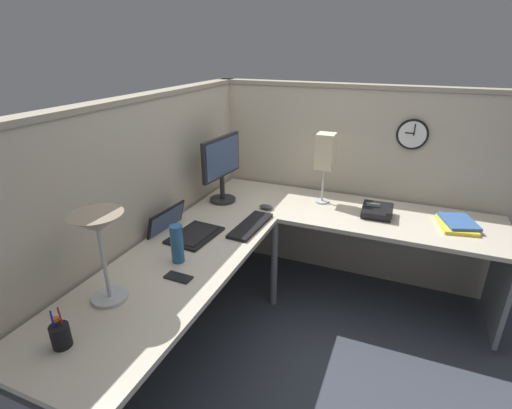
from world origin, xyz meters
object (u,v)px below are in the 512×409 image
Objects in this scene: monitor at (222,164)px; pen_cup at (61,335)px; desk_lamp_dome at (98,230)px; book_stack at (458,224)px; keyboard at (251,225)px; cell_phone at (178,277)px; office_phone at (378,212)px; laptop at (182,230)px; thermos_flask at (177,244)px; wall_clock at (412,134)px; desk_lamp_paper at (325,153)px; computer_mouse at (266,207)px.

pen_cup is at bearing -176.42° from monitor.
desk_lamp_dome reaches higher than book_stack.
cell_phone is at bearing 173.55° from keyboard.
desk_lamp_dome is at bearing 143.47° from office_phone.
laptop is 1.84× the size of thermos_flask.
desk_lamp_dome is at bearing 146.18° from wall_clock.
keyboard is 1.38m from book_stack.
book_stack is at bearing -132.07° from wall_clock.
desk_lamp_dome is 1.70m from desk_lamp_paper.
desk_lamp_paper is (0.27, -0.71, 0.09)m from monitor.
desk_lamp_dome is 0.49m from cell_phone.
book_stack is 1.48× the size of wall_clock.
desk_lamp_paper is at bearing -26.11° from keyboard.
computer_mouse is (0.31, 0.01, 0.01)m from keyboard.
desk_lamp_dome is 2.02× the size of wall_clock.
book_stack is at bearing -64.48° from laptop.
desk_lamp_paper reaches higher than pen_cup.
office_phone is at bearing -30.27° from pen_cup.
laptop is (-0.59, -0.01, -0.27)m from monitor.
wall_clock is at bearing -21.24° from office_phone.
computer_mouse reaches higher than keyboard.
monitor is 1.10m from cell_phone.
desk_lamp_dome is at bearing 164.39° from keyboard.
laptop is at bearing 140.68° from desk_lamp_paper.
thermos_flask reaches higher than computer_mouse.
computer_mouse reaches higher than cell_phone.
desk_lamp_dome is 2.21m from book_stack.
monitor is 0.94× the size of desk_lamp_paper.
wall_clock is (0.52, -1.28, 0.23)m from monitor.
laptop is at bearing 5.12° from pen_cup.
computer_mouse is at bearing 4.68° from keyboard.
pen_cup is 2.01m from desk_lamp_paper.
desk_lamp_dome is (-1.30, -0.06, 0.07)m from monitor.
thermos_flask is 1.84m from wall_clock.
wall_clock reaches higher than office_phone.
computer_mouse is 0.23× the size of desk_lamp_dome.
office_phone is at bearing 94.09° from book_stack.
monitor is 0.58m from keyboard.
computer_mouse is 0.47× the size of wall_clock.
thermos_flask is (0.73, -0.07, 0.06)m from pen_cup.
monitor is 1.30m from desk_lamp_dome.
pen_cup is at bearing -174.88° from laptop.
book_stack is (1.22, -1.38, 0.02)m from cell_phone.
wall_clock is at bearing -48.82° from laptop.
monitor is at bearing 97.82° from office_phone.
computer_mouse is at bearing -32.33° from laptop.
wall_clock reaches higher than book_stack.
keyboard is 1.95× the size of thermos_flask.
keyboard is 0.97× the size of desk_lamp_dome.
monitor is 1.18m from office_phone.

